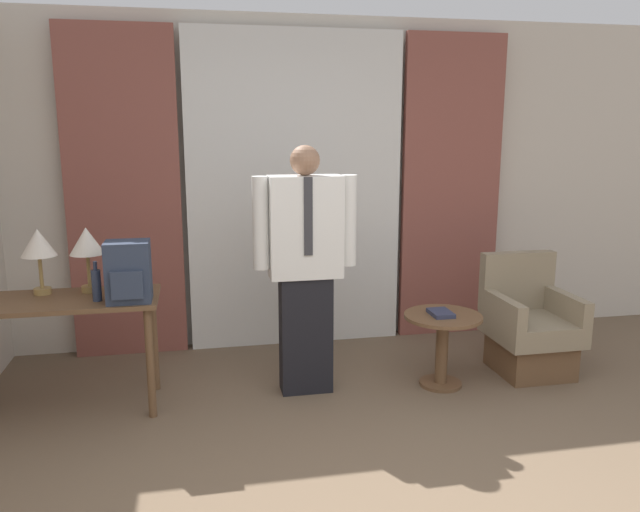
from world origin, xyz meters
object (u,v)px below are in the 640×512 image
table_lamp_left (38,245)px  person (305,263)px  table_lamp_right (87,244)px  bottle_near_edge (96,285)px  side_table (442,337)px  armchair (529,329)px  backpack (128,272)px  book (441,313)px  desk (64,316)px

table_lamp_left → person: bearing=-5.1°
table_lamp_right → person: person is taller
bottle_near_edge → side_table: size_ratio=0.46×
table_lamp_right → armchair: size_ratio=0.49×
table_lamp_left → bottle_near_edge: table_lamp_left is taller
side_table → person: bearing=173.4°
person → side_table: bearing=-6.6°
table_lamp_left → bottle_near_edge: (0.37, -0.24, -0.22)m
backpack → book: bearing=0.7°
table_lamp_left → armchair: bearing=-2.2°
person → armchair: (1.71, 0.02, -0.59)m
armchair → book: (-0.77, -0.14, 0.22)m
side_table → backpack: bearing=-179.2°
desk → backpack: 0.54m
bottle_near_edge → person: person is taller
table_lamp_left → armchair: 3.50m
side_table → book: 0.18m
bottle_near_edge → book: size_ratio=1.26×
backpack → person: (1.14, 0.14, -0.02)m
desk → backpack: bearing=-18.9°
person → desk: bearing=179.8°
desk → table_lamp_right: bearing=45.1°
side_table → table_lamp_left: bearing=174.4°
armchair → person: bearing=-179.3°
table_lamp_left → side_table: 2.78m
desk → book: bearing=-2.8°
armchair → table_lamp_right: bearing=177.6°
bottle_near_edge → backpack: backpack is taller
table_lamp_right → side_table: (2.38, -0.26, -0.71)m
table_lamp_left → side_table: bearing=-5.6°
table_lamp_right → side_table: 2.50m
table_lamp_left → table_lamp_right: bearing=0.0°
desk → table_lamp_right: table_lamp_right is taller
bottle_near_edge → person: 1.34m
bottle_near_edge → backpack: bearing=-14.5°
person → backpack: bearing=-172.9°
table_lamp_left → backpack: size_ratio=1.13×
backpack → table_lamp_right: bearing=133.6°
backpack → person: person is taller
table_lamp_right → side_table: bearing=-6.3°
desk → armchair: armchair is taller
bottle_near_edge → armchair: (3.04, 0.11, -0.53)m
bottle_near_edge → armchair: 3.09m
bottle_near_edge → side_table: 2.35m
table_lamp_left → table_lamp_right: size_ratio=1.00×
table_lamp_right → backpack: 0.43m
table_lamp_right → book: (2.36, -0.27, -0.53)m
backpack → armchair: size_ratio=0.43×
desk → person: person is taller
armchair → side_table: 0.76m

